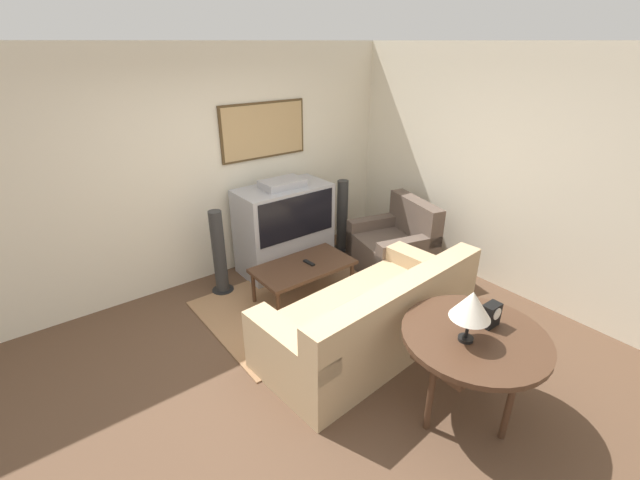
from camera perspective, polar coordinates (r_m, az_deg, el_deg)
The scene contains 14 objects.
ground_plane at distance 4.10m, azimuth -0.98°, elevation -16.04°, with size 12.00×12.00×0.00m, color brown.
wall_back at distance 5.15m, azimuth -15.47°, elevation 9.05°, with size 12.00×0.10×2.70m.
wall_right at distance 5.29m, azimuth 22.67°, elevation 8.36°, with size 0.06×12.00×2.70m.
area_rug at distance 4.88m, azimuth -2.82°, elevation -8.47°, with size 2.01×1.58×0.01m.
tv at distance 5.41m, azimuth -4.77°, elevation 1.68°, with size 1.16×0.60×1.18m.
couch at distance 4.14m, azimuth 6.90°, elevation -10.50°, with size 2.20×1.14×0.85m.
armchair at distance 5.52m, azimuth 9.83°, elevation -1.03°, with size 1.02×1.09×0.91m.
coffee_table at distance 4.81m, azimuth -2.23°, elevation -3.75°, with size 1.11×0.61×0.42m.
console_table at distance 3.46m, azimuth 19.93°, elevation -12.65°, with size 1.08×1.08×0.73m.
table_lamp at distance 3.18m, azimuth 19.54°, elevation -8.24°, with size 0.29×0.29×0.41m.
mantel_clock at distance 3.51m, azimuth 21.82°, elevation -9.25°, with size 0.14×0.10×0.19m.
remote at distance 4.81m, azimuth -1.48°, elevation -3.05°, with size 0.05×0.16×0.02m.
speaker_tower_left at distance 5.02m, azimuth -13.29°, elevation -1.92°, with size 0.25×0.25×1.01m.
speaker_tower_right at distance 5.91m, azimuth 2.97°, elevation 2.98°, with size 0.25×0.25×1.01m.
Camera 1 is at (-1.83, -2.49, 2.70)m, focal length 24.00 mm.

